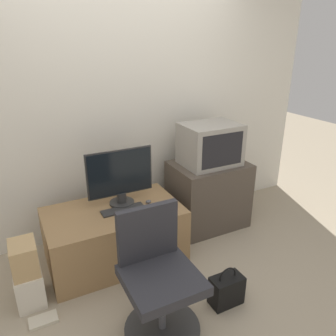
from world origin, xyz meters
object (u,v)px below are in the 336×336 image
at_px(crt_tv, 210,144).
at_px(book, 43,320).
at_px(office_chair, 158,281).
at_px(main_monitor, 120,177).
at_px(keyboard, 123,210).
at_px(handbag, 226,290).
at_px(mouse, 148,202).
at_px(cardboard_box_lower, 30,287).

bearing_deg(crt_tv, book, -161.38).
bearing_deg(office_chair, crt_tv, 43.48).
xyz_separation_m(main_monitor, book, (-0.82, -0.55, -0.75)).
bearing_deg(crt_tv, office_chair, -136.52).
xyz_separation_m(office_chair, book, (-0.73, 0.40, -0.38)).
bearing_deg(main_monitor, keyboard, -104.75).
relative_size(main_monitor, handbag, 1.84).
relative_size(keyboard, crt_tv, 0.68).
distance_m(main_monitor, mouse, 0.34).
height_order(keyboard, cardboard_box_lower, keyboard).
height_order(cardboard_box_lower, handbag, handbag).
bearing_deg(keyboard, office_chair, -93.67).
height_order(main_monitor, office_chair, main_monitor).
distance_m(main_monitor, keyboard, 0.29).
bearing_deg(book, cardboard_box_lower, 101.47).
distance_m(keyboard, book, 1.02).
height_order(main_monitor, handbag, main_monitor).
height_order(main_monitor, crt_tv, crt_tv).
bearing_deg(keyboard, handbag, -60.43).
bearing_deg(crt_tv, mouse, -168.60).
xyz_separation_m(mouse, cardboard_box_lower, (-1.09, -0.20, -0.38)).
bearing_deg(main_monitor, handbag, -65.21).
bearing_deg(cardboard_box_lower, office_chair, -39.65).
bearing_deg(office_chair, mouse, 70.33).
bearing_deg(office_chair, handbag, -4.69).
relative_size(cardboard_box_lower, book, 1.42).
height_order(mouse, book, mouse).
distance_m(office_chair, book, 0.91).
xyz_separation_m(handbag, book, (-1.28, 0.45, -0.11)).
distance_m(cardboard_box_lower, book, 0.28).
bearing_deg(mouse, handbag, -74.78).
height_order(crt_tv, handbag, crt_tv).
xyz_separation_m(office_chair, cardboard_box_lower, (-0.78, 0.65, -0.25)).
bearing_deg(book, handbag, -19.19).
bearing_deg(mouse, office_chair, -109.67).
relative_size(handbag, book, 1.64).
bearing_deg(main_monitor, office_chair, -95.18).
xyz_separation_m(keyboard, mouse, (0.25, 0.02, 0.01)).
bearing_deg(office_chair, keyboard, 86.33).
bearing_deg(office_chair, book, 151.32).
bearing_deg(cardboard_box_lower, handbag, -27.52).
xyz_separation_m(main_monitor, keyboard, (-0.03, -0.13, -0.25)).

